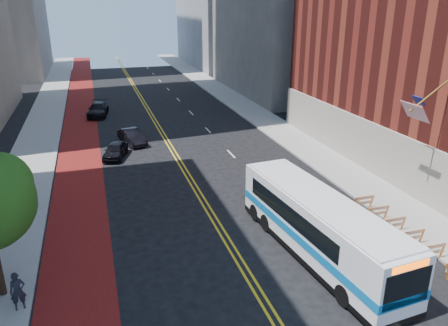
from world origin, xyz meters
name	(u,v)px	position (x,y,z in m)	size (l,w,h in m)	color
sidewalk_left	(37,144)	(-12.00, 30.00, 0.07)	(4.00, 140.00, 0.15)	gray
sidewalk_right	(271,124)	(12.00, 30.00, 0.07)	(4.00, 140.00, 0.15)	gray
bus_lane_paint	(80,141)	(-8.10, 30.00, 0.00)	(3.60, 140.00, 0.01)	maroon
center_line_inner	(161,134)	(-0.18, 30.00, 0.00)	(0.14, 140.00, 0.01)	gold
center_line_outer	(164,134)	(0.18, 30.00, 0.00)	(0.14, 140.00, 0.01)	gold
lane_dashes	(191,113)	(4.80, 38.00, 0.01)	(0.14, 98.20, 0.01)	silver
construction_barriers	(423,243)	(9.60, 3.42, 0.68)	(1.42, 10.91, 1.00)	orange
transit_bus	(317,225)	(4.09, 5.06, 1.76)	(3.87, 12.48, 3.37)	white
car_a	(115,150)	(-5.07, 23.98, 0.67)	(1.58, 3.92, 1.34)	black
car_b	(132,137)	(-3.30, 27.59, 0.70)	(1.48, 4.24, 1.40)	black
car_c	(98,110)	(-6.06, 39.77, 0.75)	(2.10, 5.18, 1.50)	black
pedestrian	(18,291)	(-10.40, 4.66, 1.03)	(0.64, 0.42, 1.77)	black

